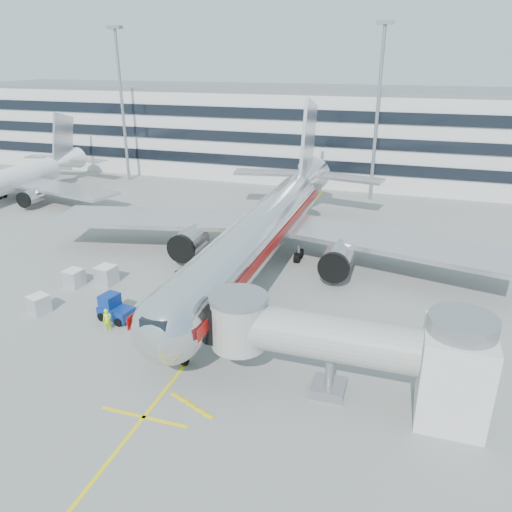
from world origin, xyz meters
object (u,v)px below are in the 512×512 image
(cargo_container_right, at_px, (74,278))
(belt_loader, at_px, (193,291))
(main_jet, at_px, (265,227))
(cargo_container_front, at_px, (39,304))
(cargo_container_left, at_px, (106,275))
(baggage_tug, at_px, (114,309))
(ramp_worker, at_px, (107,320))

(cargo_container_right, bearing_deg, belt_loader, 5.98)
(main_jet, relative_size, cargo_container_front, 26.57)
(belt_loader, height_order, cargo_container_right, belt_loader)
(cargo_container_left, bearing_deg, main_jet, 35.13)
(baggage_tug, height_order, ramp_worker, baggage_tug)
(baggage_tug, bearing_deg, cargo_container_right, 148.70)
(belt_loader, bearing_deg, baggage_tug, -128.79)
(cargo_container_right, xyz_separation_m, ramp_worker, (8.00, -6.40, 0.13))
(belt_loader, relative_size, ramp_worker, 2.57)
(baggage_tug, bearing_deg, cargo_container_front, -171.71)
(belt_loader, xyz_separation_m, ramp_worker, (-4.12, -7.67, 0.30))
(ramp_worker, bearing_deg, cargo_container_right, 102.22)
(cargo_container_left, relative_size, cargo_container_front, 1.00)
(main_jet, xyz_separation_m, cargo_container_right, (-16.12, -10.83, -3.40))
(cargo_container_left, xyz_separation_m, cargo_container_front, (-2.22, -6.95, -0.11))
(baggage_tug, xyz_separation_m, cargo_container_left, (-4.72, 5.94, -0.04))
(baggage_tug, relative_size, cargo_container_left, 1.66)
(cargo_container_right, xyz_separation_m, cargo_container_front, (0.51, -5.54, -0.03))
(main_jet, bearing_deg, baggage_tug, -119.42)
(cargo_container_right, relative_size, ramp_worker, 0.91)
(belt_loader, height_order, baggage_tug, belt_loader)
(main_jet, distance_m, belt_loader, 10.96)
(main_jet, bearing_deg, cargo_container_right, -146.10)
(cargo_container_front, bearing_deg, belt_loader, 30.41)
(belt_loader, xyz_separation_m, baggage_tug, (-4.66, -5.80, 0.29))
(main_jet, relative_size, belt_loader, 10.29)
(main_jet, height_order, cargo_container_left, main_jet)
(main_jet, height_order, cargo_container_front, main_jet)
(cargo_container_right, bearing_deg, main_jet, 33.90)
(cargo_container_right, bearing_deg, cargo_container_left, 27.31)
(cargo_container_front, distance_m, ramp_worker, 7.54)
(cargo_container_left, relative_size, ramp_worker, 0.99)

